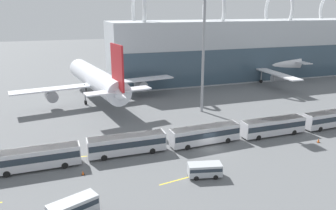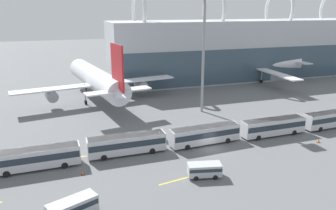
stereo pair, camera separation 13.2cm
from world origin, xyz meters
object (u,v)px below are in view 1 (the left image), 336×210
floodlight_mast (204,36)px  traffic_cone_2 (83,173)px  shuttle_bus_2 (127,143)px  airliner_at_gate_far (97,80)px  shuttle_bus_4 (273,126)px  shuttle_bus_5 (332,118)px  service_van_crossing (73,208)px  service_van_foreground (205,169)px  traffic_cone_0 (319,140)px  shuttle_bus_1 (36,157)px  shuttle_bus_3 (205,134)px  airliner_parked_remote (253,65)px

floodlight_mast → traffic_cone_2: bearing=-142.2°
shuttle_bus_2 → airliner_at_gate_far: bearing=90.9°
shuttle_bus_2 → shuttle_bus_4: (28.32, -0.60, 0.00)m
shuttle_bus_5 → service_van_crossing: (-52.01, -14.83, -0.52)m
service_van_foreground → traffic_cone_0: bearing=23.6°
airliner_at_gate_far → shuttle_bus_1: (-13.62, -34.86, -3.91)m
shuttle_bus_4 → service_van_crossing: size_ratio=2.15×
traffic_cone_0 → service_van_foreground: bearing=-169.0°
shuttle_bus_2 → shuttle_bus_3: (14.16, -0.25, 0.00)m
airliner_at_gate_far → traffic_cone_0: airliner_at_gate_far is taller
airliner_at_gate_far → service_van_crossing: 50.35m
shuttle_bus_1 → airliner_parked_remote: bearing=32.7°
airliner_at_gate_far → service_van_foreground: airliner_at_gate_far is taller
shuttle_bus_2 → shuttle_bus_4: size_ratio=1.00×
airliner_parked_remote → shuttle_bus_2: airliner_parked_remote is taller
airliner_at_gate_far → shuttle_bus_4: airliner_at_gate_far is taller
traffic_cone_0 → traffic_cone_2: bearing=178.2°
traffic_cone_0 → service_van_crossing: bearing=-168.3°
shuttle_bus_5 → traffic_cone_0: shuttle_bus_5 is taller
traffic_cone_2 → service_van_crossing: bearing=-100.2°
traffic_cone_2 → airliner_parked_remote: bearing=39.1°
shuttle_bus_1 → service_van_foreground: size_ratio=2.53×
shuttle_bus_3 → service_van_crossing: bearing=-150.7°
airliner_at_gate_far → shuttle_bus_2: airliner_at_gate_far is taller
shuttle_bus_2 → traffic_cone_0: bearing=-10.5°
airliner_parked_remote → shuttle_bus_3: airliner_parked_remote is taller
airliner_parked_remote → service_van_foreground: size_ratio=8.44×
floodlight_mast → traffic_cone_0: floodlight_mast is taller
floodlight_mast → traffic_cone_0: size_ratio=34.52×
shuttle_bus_2 → service_van_crossing: shuttle_bus_2 is taller
shuttle_bus_1 → service_van_foreground: shuttle_bus_1 is taller
airliner_at_gate_far → floodlight_mast: floodlight_mast is taller
shuttle_bus_4 → traffic_cone_0: bearing=-45.2°
shuttle_bus_1 → service_van_foreground: (23.23, -10.31, -0.74)m
shuttle_bus_3 → shuttle_bus_4: same height
shuttle_bus_3 → traffic_cone_0: shuttle_bus_3 is taller
shuttle_bus_5 → shuttle_bus_4: bearing=177.8°
shuttle_bus_1 → service_van_crossing: shuttle_bus_1 is taller
floodlight_mast → airliner_at_gate_far: bearing=143.8°
shuttle_bus_2 → traffic_cone_2: size_ratio=18.38×
traffic_cone_2 → shuttle_bus_1: bearing=147.7°
traffic_cone_2 → traffic_cone_0: bearing=-1.8°
shuttle_bus_5 → traffic_cone_0: (-8.34, -5.78, -1.57)m
shuttle_bus_1 → floodlight_mast: 43.29m
shuttle_bus_2 → traffic_cone_0: size_ratio=16.96×
airliner_at_gate_far → service_van_foreground: (9.62, -45.17, -4.65)m
shuttle_bus_1 → shuttle_bus_4: size_ratio=1.00×
service_van_foreground → shuttle_bus_2: bearing=141.6°
service_van_crossing → traffic_cone_0: (43.67, 9.05, -1.06)m
airliner_parked_remote → floodlight_mast: floodlight_mast is taller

